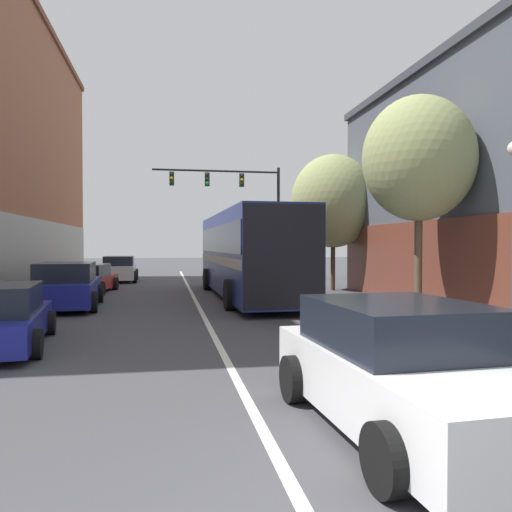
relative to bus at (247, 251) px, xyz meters
The scene contains 9 objects.
lane_center_line 3.08m from the bus, 147.99° to the right, with size 0.14×43.42×0.01m.
bus is the anchor object (origin of this frame).
hatchback_foreground 14.35m from the bus, 91.90° to the right, with size 2.28×4.22×1.43m.
parked_car_left_mid 7.42m from the bus, 153.62° to the left, with size 2.34×4.48×1.25m.
parked_car_left_far 11.49m from the bus, 120.60° to the left, with size 2.11×4.09×1.46m.
parked_car_left_distant 6.88m from the bus, 160.97° to the right, with size 2.35×4.69×1.52m.
traffic_signal_gantry 10.94m from the bus, 83.68° to the left, with size 7.69×0.36×6.84m.
street_tree_near 7.90m from the bus, 57.61° to the right, with size 3.26×2.93×6.36m.
street_tree_far 5.58m from the bus, 29.58° to the left, with size 3.90×3.51×6.27m.
Camera 1 is at (-1.06, -2.53, 2.10)m, focal length 35.00 mm.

